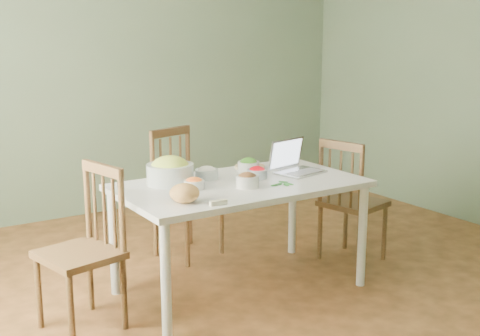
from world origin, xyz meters
TOP-DOWN VIEW (x-y plane):
  - floor at (0.00, 0.00)m, footprint 5.00×5.00m
  - wall_back at (0.00, 2.50)m, footprint 5.00×0.00m
  - dining_table at (-0.17, 0.15)m, footprint 1.63×0.92m
  - chair_far at (-0.14, 0.95)m, footprint 0.55×0.53m
  - chair_left at (-1.28, 0.17)m, footprint 0.50×0.52m
  - chair_right at (0.88, 0.16)m, footprint 0.49×0.51m
  - bread_boule at (-0.71, -0.09)m, footprint 0.23×0.23m
  - butter_stick at (-0.57, -0.25)m, footprint 0.11×0.04m
  - bowl_squash at (-0.58, 0.37)m, footprint 0.41×0.41m
  - bowl_carrot at (-0.51, 0.16)m, footprint 0.16×0.16m
  - bowl_onion at (-0.30, 0.36)m, footprint 0.21×0.21m
  - bowl_mushroom at (-0.20, 0.01)m, footprint 0.18×0.18m
  - bowl_redpep at (-0.00, 0.18)m, footprint 0.18×0.18m
  - bowl_broccoli at (0.06, 0.40)m, footprint 0.19×0.19m
  - flatbread at (0.13, 0.48)m, footprint 0.27×0.27m
  - basil_bunch at (0.03, -0.05)m, footprint 0.18×0.18m
  - laptop at (0.35, 0.15)m, footprint 0.39×0.34m

SIDE VIEW (x-z plane):
  - floor at x=0.00m, z-range 0.00..0.00m
  - dining_table at x=-0.17m, z-range 0.00..0.77m
  - chair_right at x=0.88m, z-range 0.00..0.97m
  - chair_left at x=-1.28m, z-range 0.00..0.99m
  - chair_far at x=-0.14m, z-range 0.00..1.01m
  - flatbread at x=0.13m, z-range 0.77..0.79m
  - basil_bunch at x=0.03m, z-range 0.77..0.79m
  - butter_stick at x=-0.57m, z-range 0.77..0.79m
  - bowl_carrot at x=-0.51m, z-range 0.77..0.84m
  - bowl_redpep at x=0.00m, z-range 0.77..0.85m
  - bowl_onion at x=-0.30m, z-range 0.77..0.85m
  - bowl_mushroom at x=-0.20m, z-range 0.77..0.86m
  - bowl_broccoli at x=0.06m, z-range 0.77..0.86m
  - bread_boule at x=-0.71m, z-range 0.77..0.88m
  - bowl_squash at x=-0.58m, z-range 0.77..0.95m
  - laptop at x=0.35m, z-range 0.77..1.00m
  - wall_back at x=0.00m, z-range 0.00..2.70m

